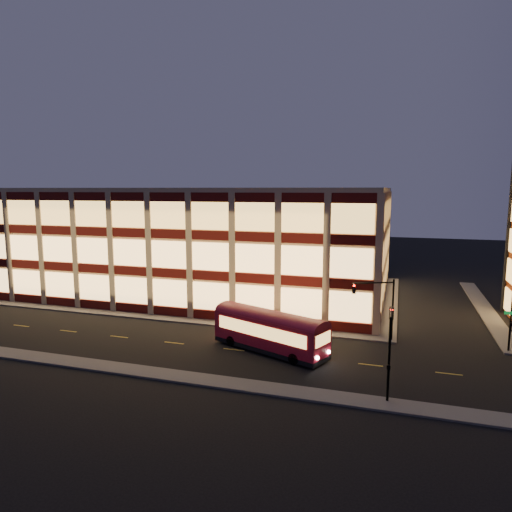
% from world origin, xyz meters
% --- Properties ---
extents(ground, '(200.00, 200.00, 0.00)m').
position_xyz_m(ground, '(0.00, 0.00, 0.00)').
color(ground, black).
rests_on(ground, ground).
extents(sidewalk_office_south, '(54.00, 2.00, 0.15)m').
position_xyz_m(sidewalk_office_south, '(-3.00, 1.00, 0.07)').
color(sidewalk_office_south, '#514F4C').
rests_on(sidewalk_office_south, ground).
extents(sidewalk_office_east, '(2.00, 30.00, 0.15)m').
position_xyz_m(sidewalk_office_east, '(23.00, 17.00, 0.07)').
color(sidewalk_office_east, '#514F4C').
rests_on(sidewalk_office_east, ground).
extents(sidewalk_tower_west, '(2.00, 30.00, 0.15)m').
position_xyz_m(sidewalk_tower_west, '(34.00, 17.00, 0.07)').
color(sidewalk_tower_west, '#514F4C').
rests_on(sidewalk_tower_west, ground).
extents(sidewalk_near, '(100.00, 2.00, 0.15)m').
position_xyz_m(sidewalk_near, '(0.00, -13.00, 0.07)').
color(sidewalk_near, '#514F4C').
rests_on(sidewalk_near, ground).
extents(office_building, '(50.45, 30.45, 14.50)m').
position_xyz_m(office_building, '(-2.91, 16.91, 7.25)').
color(office_building, tan).
rests_on(office_building, ground).
extents(traffic_signal_far, '(3.79, 1.87, 6.00)m').
position_xyz_m(traffic_signal_far, '(22.21, 0.24, 4.11)').
color(traffic_signal_far, black).
rests_on(traffic_signal_far, ground).
extents(traffic_signal_near, '(0.32, 4.45, 6.00)m').
position_xyz_m(traffic_signal_near, '(23.50, -11.03, 4.13)').
color(traffic_signal_near, black).
rests_on(traffic_signal_near, ground).
extents(trolley_bus, '(11.21, 6.71, 3.72)m').
position_xyz_m(trolley_bus, '(13.17, -5.38, 2.06)').
color(trolley_bus, maroon).
rests_on(trolley_bus, ground).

